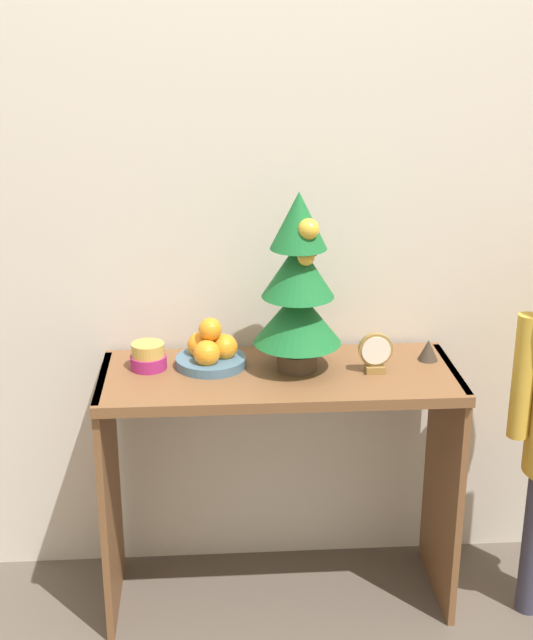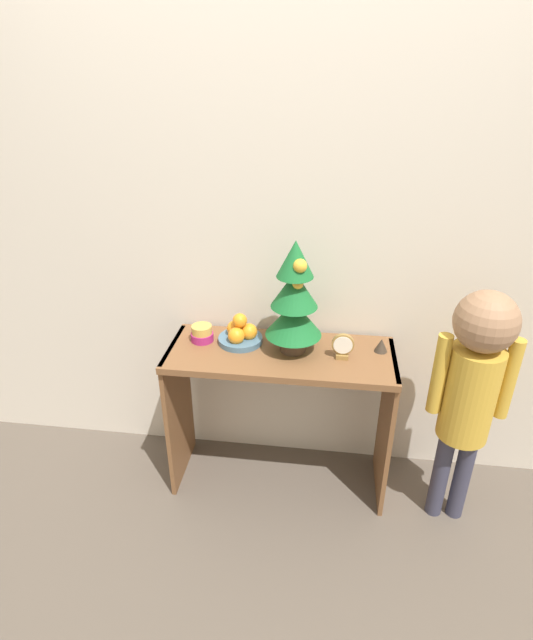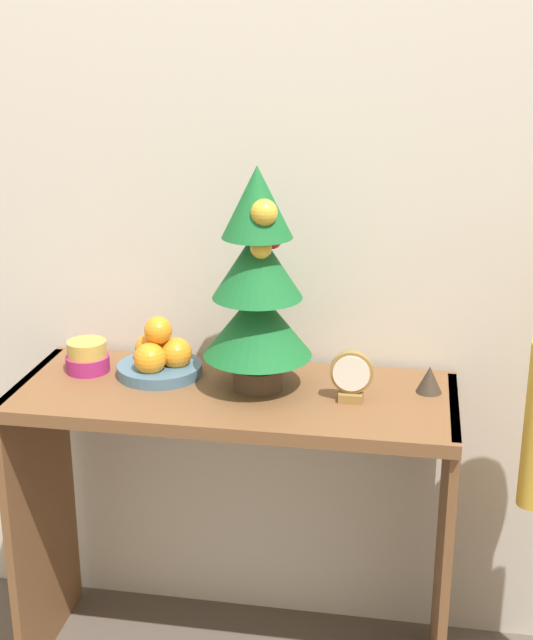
{
  "view_description": "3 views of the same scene",
  "coord_description": "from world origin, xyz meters",
  "px_view_note": "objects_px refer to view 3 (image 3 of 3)",
  "views": [
    {
      "loc": [
        -0.19,
        -2.07,
        1.69
      ],
      "look_at": [
        -0.03,
        0.21,
        0.88
      ],
      "focal_mm": 50.0,
      "sensor_mm": 36.0,
      "label": 1
    },
    {
      "loc": [
        0.18,
        -1.65,
        1.85
      ],
      "look_at": [
        -0.06,
        0.2,
        0.88
      ],
      "focal_mm": 28.0,
      "sensor_mm": 36.0,
      "label": 2
    },
    {
      "loc": [
        0.39,
        -1.6,
        1.51
      ],
      "look_at": [
        0.08,
        0.2,
        0.9
      ],
      "focal_mm": 50.0,
      "sensor_mm": 36.0,
      "label": 3
    }
  ],
  "objects_px": {
    "singing_bowl": "(87,357)",
    "desk_clock": "(351,377)",
    "mini_tree": "(257,283)",
    "figurine": "(429,379)",
    "fruit_bowl": "(159,357)"
  },
  "relations": [
    {
      "from": "mini_tree",
      "to": "fruit_bowl",
      "type": "xyz_separation_m",
      "value": [
        -0.24,
        0.04,
        -0.2
      ]
    },
    {
      "from": "fruit_bowl",
      "to": "desk_clock",
      "type": "relative_size",
      "value": 1.73
    },
    {
      "from": "mini_tree",
      "to": "fruit_bowl",
      "type": "relative_size",
      "value": 2.54
    },
    {
      "from": "fruit_bowl",
      "to": "singing_bowl",
      "type": "height_order",
      "value": "fruit_bowl"
    },
    {
      "from": "mini_tree",
      "to": "singing_bowl",
      "type": "bearing_deg",
      "value": 175.39
    },
    {
      "from": "singing_bowl",
      "to": "desk_clock",
      "type": "relative_size",
      "value": 0.89
    },
    {
      "from": "singing_bowl",
      "to": "desk_clock",
      "type": "height_order",
      "value": "desk_clock"
    },
    {
      "from": "singing_bowl",
      "to": "fruit_bowl",
      "type": "bearing_deg",
      "value": 1.74
    },
    {
      "from": "mini_tree",
      "to": "figurine",
      "type": "relative_size",
      "value": 8.2
    },
    {
      "from": "figurine",
      "to": "desk_clock",
      "type": "bearing_deg",
      "value": -155.09
    },
    {
      "from": "fruit_bowl",
      "to": "figurine",
      "type": "relative_size",
      "value": 3.23
    },
    {
      "from": "fruit_bowl",
      "to": "singing_bowl",
      "type": "distance_m",
      "value": 0.17
    },
    {
      "from": "singing_bowl",
      "to": "desk_clock",
      "type": "bearing_deg",
      "value": -6.36
    },
    {
      "from": "fruit_bowl",
      "to": "singing_bowl",
      "type": "bearing_deg",
      "value": -178.26
    },
    {
      "from": "mini_tree",
      "to": "desk_clock",
      "type": "bearing_deg",
      "value": -9.74
    }
  ]
}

